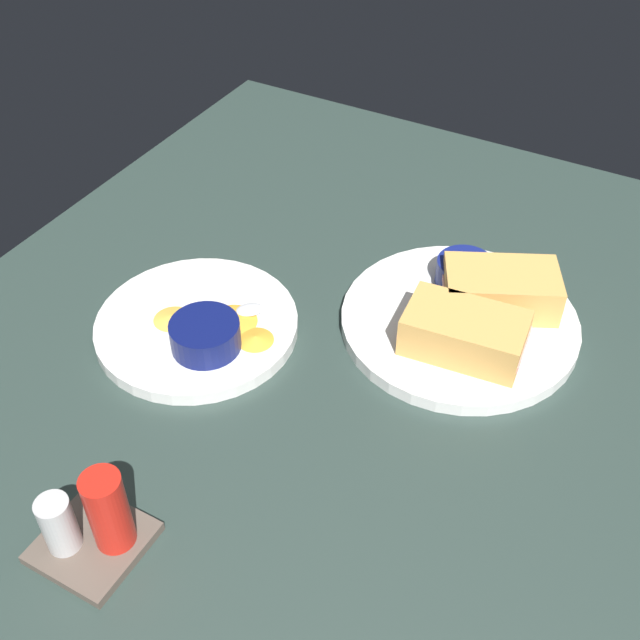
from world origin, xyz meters
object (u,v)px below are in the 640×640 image
(sandwich_half_near, at_px, (464,333))
(ramekin_dark_sauce, at_px, (468,273))
(plate_sandwich_main, at_px, (459,322))
(condiment_caddy, at_px, (92,524))
(spoon_by_dark_ramekin, at_px, (454,309))
(sandwich_half_far, at_px, (501,289))
(plate_chips_companion, at_px, (197,326))
(ramekin_light_gravy, at_px, (205,334))
(spoon_by_gravy_ramekin, at_px, (239,312))

(sandwich_half_near, bearing_deg, ramekin_dark_sauce, -71.09)
(plate_sandwich_main, relative_size, ramekin_dark_sauce, 4.03)
(condiment_caddy, bearing_deg, spoon_by_dark_ramekin, -110.87)
(sandwich_half_near, bearing_deg, plate_sandwich_main, -66.21)
(ramekin_dark_sauce, bearing_deg, sandwich_half_far, 159.26)
(plate_sandwich_main, bearing_deg, plate_chips_companion, 29.96)
(plate_sandwich_main, height_order, condiment_caddy, condiment_caddy)
(ramekin_dark_sauce, bearing_deg, condiment_caddy, 71.90)
(sandwich_half_far, relative_size, ramekin_light_gravy, 1.93)
(plate_chips_companion, bearing_deg, plate_sandwich_main, -150.04)
(ramekin_light_gravy, relative_size, spoon_by_gravy_ramekin, 0.94)
(sandwich_half_far, relative_size, spoon_by_gravy_ramekin, 1.81)
(plate_sandwich_main, distance_m, sandwich_half_near, 0.06)
(sandwich_half_near, relative_size, ramekin_light_gravy, 1.78)
(ramekin_dark_sauce, distance_m, plate_chips_companion, 0.33)
(plate_chips_companion, bearing_deg, spoon_by_gravy_ramekin, -137.90)
(ramekin_light_gravy, bearing_deg, condiment_caddy, 102.31)
(plate_sandwich_main, distance_m, condiment_caddy, 0.46)
(ramekin_light_gravy, bearing_deg, spoon_by_dark_ramekin, -139.52)
(spoon_by_dark_ramekin, bearing_deg, plate_chips_companion, 31.81)
(sandwich_half_near, xyz_separation_m, ramekin_dark_sauce, (0.04, -0.11, -0.01))
(ramekin_light_gravy, bearing_deg, sandwich_half_near, -151.87)
(spoon_by_dark_ramekin, relative_size, spoon_by_gravy_ramekin, 1.20)
(ramekin_dark_sauce, relative_size, condiment_caddy, 0.72)
(spoon_by_gravy_ramekin, bearing_deg, plate_chips_companion, 42.10)
(ramekin_light_gravy, bearing_deg, plate_chips_companion, -39.81)
(sandwich_half_near, bearing_deg, ramekin_light_gravy, 28.13)
(spoon_by_dark_ramekin, height_order, spoon_by_gravy_ramekin, same)
(sandwich_half_near, height_order, plate_chips_companion, sandwich_half_near)
(sandwich_half_far, height_order, plate_chips_companion, sandwich_half_far)
(sandwich_half_near, relative_size, spoon_by_gravy_ramekin, 1.67)
(plate_sandwich_main, relative_size, condiment_caddy, 2.90)
(ramekin_light_gravy, bearing_deg, ramekin_dark_sauce, -131.45)
(ramekin_light_gravy, xyz_separation_m, condiment_caddy, (-0.05, 0.25, 0.00))
(plate_sandwich_main, height_order, ramekin_dark_sauce, ramekin_dark_sauce)
(sandwich_half_near, distance_m, ramekin_dark_sauce, 0.11)
(plate_chips_companion, bearing_deg, sandwich_half_far, -146.61)
(plate_sandwich_main, height_order, sandwich_half_far, sandwich_half_far)
(sandwich_half_far, xyz_separation_m, ramekin_dark_sauce, (0.05, -0.02, -0.01))
(spoon_by_dark_ramekin, bearing_deg, sandwich_half_near, 120.26)
(sandwich_half_far, xyz_separation_m, plate_chips_companion, (0.30, 0.19, -0.03))
(plate_chips_companion, distance_m, condiment_caddy, 0.29)
(sandwich_half_far, bearing_deg, ramekin_dark_sauce, -20.74)
(condiment_caddy, bearing_deg, sandwich_half_near, -117.31)
(ramekin_dark_sauce, distance_m, spoon_by_dark_ramekin, 0.06)
(ramekin_dark_sauce, xyz_separation_m, condiment_caddy, (0.16, 0.49, 0.00))
(sandwich_half_far, xyz_separation_m, condiment_caddy, (0.21, 0.47, -0.01))
(plate_sandwich_main, bearing_deg, sandwich_half_near, 113.79)
(ramekin_light_gravy, bearing_deg, sandwich_half_far, -139.28)
(spoon_by_dark_ramekin, distance_m, plate_chips_companion, 0.30)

